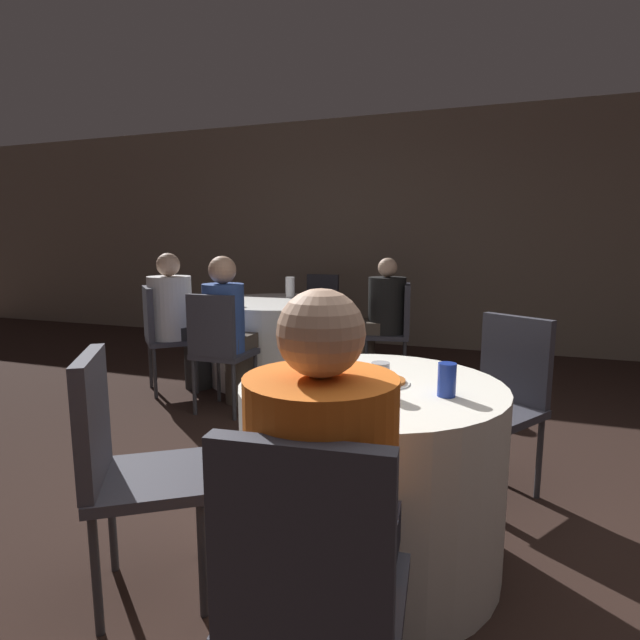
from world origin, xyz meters
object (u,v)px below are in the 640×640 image
(table_far, at_px, (280,340))
(soda_can_blue, at_px, (447,380))
(table_near, at_px, (370,472))
(soda_can_silver, at_px, (380,379))
(chair_far_south, at_px, (218,343))
(person_black_shirt, at_px, (379,320))
(person_orange_shirt, at_px, (327,520))
(bottle_far, at_px, (290,287))
(person_white_shirt, at_px, (178,320))
(chair_near_northeast, at_px, (504,388))
(chair_far_east, at_px, (397,324))
(chair_far_north, at_px, (320,307))
(chair_near_southwest, at_px, (122,454))
(person_blue_shirt, at_px, (229,333))
(pizza_plate_near, at_px, (383,381))
(chair_far_southwest, at_px, (160,329))
(chair_near_south, at_px, (311,585))

(table_far, xyz_separation_m, soda_can_blue, (1.75, -2.48, 0.43))
(table_near, relative_size, soda_can_blue, 8.55)
(table_near, xyz_separation_m, soda_can_silver, (0.06, -0.14, 0.43))
(chair_far_south, xyz_separation_m, person_black_shirt, (0.93, 1.26, 0.03))
(person_orange_shirt, xyz_separation_m, bottle_far, (-1.54, 3.45, 0.23))
(person_white_shirt, bearing_deg, chair_near_northeast, 25.87)
(chair_far_south, xyz_separation_m, chair_far_east, (1.09, 1.29, 0.00))
(table_near, distance_m, bottle_far, 3.09)
(table_far, bearing_deg, person_white_shirt, -136.03)
(chair_far_north, bearing_deg, chair_near_southwest, 100.36)
(chair_near_southwest, distance_m, person_blue_shirt, 2.12)
(table_near, xyz_separation_m, bottle_far, (-1.47, 2.68, 0.47))
(chair_near_northeast, bearing_deg, bottle_far, -10.62)
(chair_far_north, height_order, person_orange_shirt, person_orange_shirt)
(person_white_shirt, bearing_deg, table_near, 6.63)
(pizza_plate_near, xyz_separation_m, soda_can_blue, (0.25, -0.09, 0.05))
(chair_near_southwest, xyz_separation_m, chair_far_east, (0.39, 3.12, 0.00))
(table_near, distance_m, pizza_plate_near, 0.38)
(chair_far_north, xyz_separation_m, chair_far_southwest, (-0.80, -1.85, 0.00))
(table_near, height_order, soda_can_blue, soda_can_blue)
(table_far, height_order, soda_can_blue, soda_can_blue)
(table_near, bearing_deg, soda_can_silver, -65.10)
(table_far, height_order, person_white_shirt, person_white_shirt)
(pizza_plate_near, relative_size, soda_can_blue, 1.70)
(soda_can_blue, bearing_deg, table_near, 166.56)
(table_near, distance_m, soda_can_silver, 0.46)
(chair_near_northeast, relative_size, chair_far_east, 1.00)
(chair_near_southwest, bearing_deg, person_orange_shirt, 39.69)
(chair_near_south, height_order, bottle_far, bottle_far)
(chair_far_east, distance_m, pizza_plate_near, 2.63)
(chair_far_east, relative_size, person_orange_shirt, 0.77)
(chair_far_southwest, relative_size, pizza_plate_near, 4.43)
(chair_far_southwest, xyz_separation_m, pizza_plate_near, (2.29, -1.63, 0.20))
(chair_far_southwest, distance_m, person_blue_shirt, 0.79)
(table_near, height_order, chair_far_east, chair_far_east)
(table_far, relative_size, chair_near_south, 1.48)
(table_far, distance_m, person_white_shirt, 0.97)
(chair_near_southwest, distance_m, chair_far_south, 1.96)
(chair_near_northeast, distance_m, person_blue_shirt, 2.11)
(person_orange_shirt, relative_size, pizza_plate_near, 5.77)
(person_orange_shirt, bearing_deg, table_far, 110.28)
(table_near, relative_size, chair_near_south, 1.14)
(person_black_shirt, relative_size, pizza_plate_near, 5.55)
(table_far, relative_size, chair_far_south, 1.48)
(table_far, distance_m, bottle_far, 0.55)
(chair_far_east, xyz_separation_m, bottle_far, (-1.08, 0.07, 0.29))
(table_near, bearing_deg, pizza_plate_near, 20.85)
(chair_far_north, height_order, chair_far_southwest, same)
(table_far, bearing_deg, person_black_shirt, 10.38)
(table_far, distance_m, chair_far_north, 1.11)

